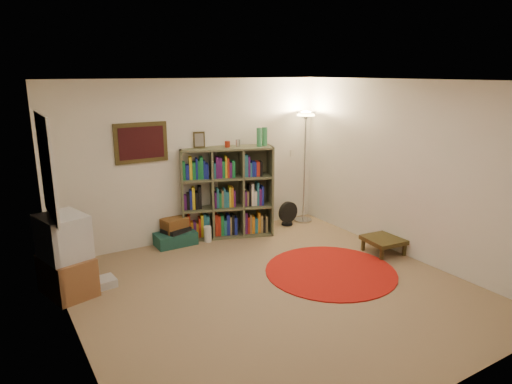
# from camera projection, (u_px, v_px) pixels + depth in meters

# --- Properties ---
(room) EXTENTS (4.54, 4.54, 2.54)m
(room) POSITION_uv_depth(u_px,v_px,m) (269.00, 191.00, 5.27)
(room) COLOR #846A4D
(room) RESTS_ON ground
(bookshelf) EXTENTS (1.51, 0.87, 1.74)m
(bookshelf) POSITION_uv_depth(u_px,v_px,m) (226.00, 194.00, 7.30)
(bookshelf) COLOR #525539
(bookshelf) RESTS_ON ground
(floor_lamp) EXTENTS (0.49, 0.49, 1.95)m
(floor_lamp) POSITION_uv_depth(u_px,v_px,m) (305.00, 131.00, 7.77)
(floor_lamp) COLOR #B7B8BC
(floor_lamp) RESTS_ON ground
(floor_fan) EXTENTS (0.37, 0.21, 0.42)m
(floor_fan) POSITION_uv_depth(u_px,v_px,m) (288.00, 213.00, 7.91)
(floor_fan) COLOR black
(floor_fan) RESTS_ON ground
(tv_stand) EXTENTS (0.63, 0.77, 0.99)m
(tv_stand) POSITION_uv_depth(u_px,v_px,m) (66.00, 256.00, 5.40)
(tv_stand) COLOR brown
(tv_stand) RESTS_ON ground
(dvd_box) EXTENTS (0.33, 0.29, 0.10)m
(dvd_box) POSITION_uv_depth(u_px,v_px,m) (102.00, 283.00, 5.67)
(dvd_box) COLOR silver
(dvd_box) RESTS_ON ground
(suitcase) EXTENTS (0.61, 0.40, 0.20)m
(suitcase) POSITION_uv_depth(u_px,v_px,m) (175.00, 238.00, 7.05)
(suitcase) COLOR #163D35
(suitcase) RESTS_ON ground
(wicker_basket) EXTENTS (0.42, 0.34, 0.21)m
(wicker_basket) POSITION_uv_depth(u_px,v_px,m) (175.00, 225.00, 7.04)
(wicker_basket) COLOR brown
(wicker_basket) RESTS_ON suitcase
(duffel_bag) EXTENTS (0.46, 0.42, 0.26)m
(duffel_bag) POSITION_uv_depth(u_px,v_px,m) (176.00, 236.00, 7.07)
(duffel_bag) COLOR black
(duffel_bag) RESTS_ON ground
(paper_towel) EXTENTS (0.14, 0.14, 0.25)m
(paper_towel) POSITION_uv_depth(u_px,v_px,m) (208.00, 234.00, 7.16)
(paper_towel) COLOR silver
(paper_towel) RESTS_ON ground
(red_rug) EXTENTS (1.75, 1.75, 0.02)m
(red_rug) POSITION_uv_depth(u_px,v_px,m) (331.00, 271.00, 6.10)
(red_rug) COLOR #96100A
(red_rug) RESTS_ON ground
(side_table) EXTENTS (0.57, 0.57, 0.24)m
(side_table) POSITION_uv_depth(u_px,v_px,m) (384.00, 240.00, 6.69)
(side_table) COLOR #342B12
(side_table) RESTS_ON ground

